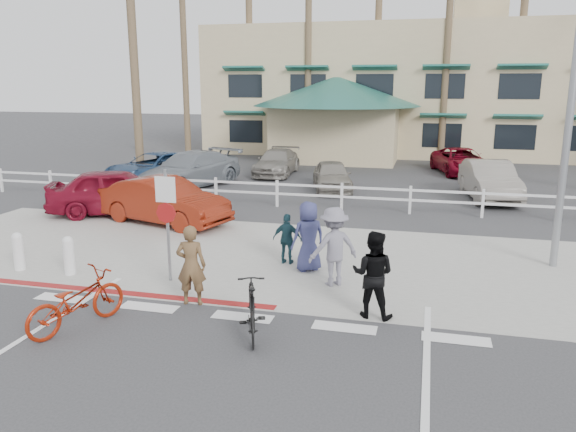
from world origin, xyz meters
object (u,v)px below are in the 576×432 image
(sign_post, at_px, (167,220))
(car_red_compact, at_px, (118,191))
(car_white_sedan, at_px, (164,201))
(bike_black, at_px, (252,309))
(bike_red, at_px, (76,301))

(sign_post, distance_m, car_red_compact, 7.54)
(sign_post, relative_size, car_white_sedan, 0.64)
(sign_post, height_order, bike_black, sign_post)
(bike_black, bearing_deg, sign_post, -59.48)
(bike_black, relative_size, car_white_sedan, 0.38)
(sign_post, height_order, car_red_compact, sign_post)
(sign_post, bearing_deg, bike_black, -40.37)
(bike_black, bearing_deg, car_white_sedan, -73.13)
(bike_red, distance_m, car_white_sedan, 8.09)
(car_white_sedan, distance_m, car_red_compact, 2.30)
(bike_red, height_order, car_white_sedan, car_white_sedan)
(bike_red, xyz_separation_m, car_red_compact, (-4.22, 8.64, 0.27))
(car_white_sedan, relative_size, car_red_compact, 0.96)
(bike_red, xyz_separation_m, car_white_sedan, (-2.08, 7.81, 0.21))
(bike_red, bearing_deg, bike_black, -149.55)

